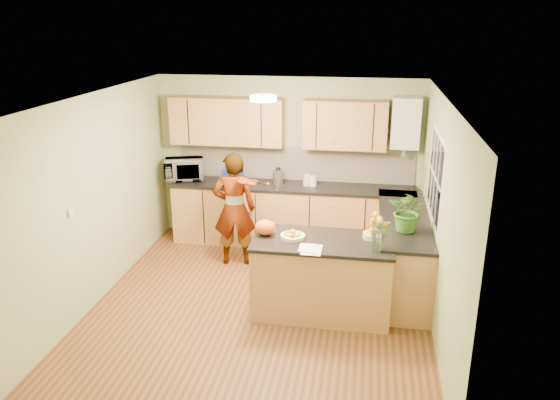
# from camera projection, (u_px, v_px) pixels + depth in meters

# --- Properties ---
(floor) EXTENTS (4.50, 4.50, 0.00)m
(floor) POSITION_uv_depth(u_px,v_px,m) (261.00, 305.00, 6.64)
(floor) COLOR #513317
(floor) RESTS_ON ground
(ceiling) EXTENTS (4.00, 4.50, 0.02)m
(ceiling) POSITION_uv_depth(u_px,v_px,m) (258.00, 99.00, 5.84)
(ceiling) COLOR silver
(ceiling) RESTS_ON wall_back
(wall_back) EXTENTS (4.00, 0.02, 2.50)m
(wall_back) POSITION_uv_depth(u_px,v_px,m) (288.00, 160.00, 8.34)
(wall_back) COLOR #94A475
(wall_back) RESTS_ON floor
(wall_front) EXTENTS (4.00, 0.02, 2.50)m
(wall_front) POSITION_uv_depth(u_px,v_px,m) (201.00, 307.00, 4.14)
(wall_front) COLOR #94A475
(wall_front) RESTS_ON floor
(wall_left) EXTENTS (0.02, 4.50, 2.50)m
(wall_left) POSITION_uv_depth(u_px,v_px,m) (96.00, 199.00, 6.55)
(wall_left) COLOR #94A475
(wall_left) RESTS_ON floor
(wall_right) EXTENTS (0.02, 4.50, 2.50)m
(wall_right) POSITION_uv_depth(u_px,v_px,m) (439.00, 218.00, 5.93)
(wall_right) COLOR #94A475
(wall_right) RESTS_ON floor
(back_counter) EXTENTS (3.64, 0.62, 0.94)m
(back_counter) POSITION_uv_depth(u_px,v_px,m) (292.00, 214.00, 8.30)
(back_counter) COLOR #A97943
(back_counter) RESTS_ON floor
(right_counter) EXTENTS (0.62, 2.24, 0.94)m
(right_counter) POSITION_uv_depth(u_px,v_px,m) (402.00, 251.00, 7.02)
(right_counter) COLOR #A97943
(right_counter) RESTS_ON floor
(splashback) EXTENTS (3.60, 0.02, 0.52)m
(splashback) POSITION_uv_depth(u_px,v_px,m) (295.00, 163.00, 8.33)
(splashback) COLOR silver
(splashback) RESTS_ON back_counter
(upper_cabinets) EXTENTS (3.20, 0.34, 0.70)m
(upper_cabinets) POSITION_uv_depth(u_px,v_px,m) (275.00, 122.00, 8.02)
(upper_cabinets) COLOR #A97943
(upper_cabinets) RESTS_ON wall_back
(boiler) EXTENTS (0.40, 0.30, 0.86)m
(boiler) POSITION_uv_depth(u_px,v_px,m) (406.00, 123.00, 7.72)
(boiler) COLOR white
(boiler) RESTS_ON wall_back
(window_right) EXTENTS (0.01, 1.30, 1.05)m
(window_right) POSITION_uv_depth(u_px,v_px,m) (435.00, 177.00, 6.40)
(window_right) COLOR white
(window_right) RESTS_ON wall_right
(light_switch) EXTENTS (0.02, 0.09, 0.09)m
(light_switch) POSITION_uv_depth(u_px,v_px,m) (71.00, 212.00, 5.97)
(light_switch) COLOR white
(light_switch) RESTS_ON wall_left
(ceiling_lamp) EXTENTS (0.30, 0.30, 0.07)m
(ceiling_lamp) POSITION_uv_depth(u_px,v_px,m) (263.00, 98.00, 6.13)
(ceiling_lamp) COLOR #FFEABF
(ceiling_lamp) RESTS_ON ceiling
(peninsula_island) EXTENTS (1.60, 0.82, 0.92)m
(peninsula_island) POSITION_uv_depth(u_px,v_px,m) (322.00, 276.00, 6.35)
(peninsula_island) COLOR #A97943
(peninsula_island) RESTS_ON floor
(fruit_dish) EXTENTS (0.28, 0.28, 0.10)m
(fruit_dish) POSITION_uv_depth(u_px,v_px,m) (293.00, 235.00, 6.25)
(fruit_dish) COLOR beige
(fruit_dish) RESTS_ON peninsula_island
(orange_bowl) EXTENTS (0.22, 0.22, 0.13)m
(orange_bowl) POSITION_uv_depth(u_px,v_px,m) (372.00, 234.00, 6.25)
(orange_bowl) COLOR beige
(orange_bowl) RESTS_ON peninsula_island
(flower_vase) EXTENTS (0.25, 0.25, 0.46)m
(flower_vase) POSITION_uv_depth(u_px,v_px,m) (378.00, 224.00, 5.85)
(flower_vase) COLOR silver
(flower_vase) RESTS_ON peninsula_island
(orange_bag) EXTENTS (0.28, 0.25, 0.18)m
(orange_bag) POSITION_uv_depth(u_px,v_px,m) (265.00, 227.00, 6.33)
(orange_bag) COLOR #FF5C15
(orange_bag) RESTS_ON peninsula_island
(papers) EXTENTS (0.22, 0.30, 0.01)m
(papers) POSITION_uv_depth(u_px,v_px,m) (312.00, 250.00, 5.94)
(papers) COLOR white
(papers) RESTS_ON peninsula_island
(violinist) EXTENTS (0.65, 0.49, 1.61)m
(violinist) POSITION_uv_depth(u_px,v_px,m) (234.00, 209.00, 7.53)
(violinist) COLOR #DFAA88
(violinist) RESTS_ON floor
(violin) EXTENTS (0.65, 0.57, 0.16)m
(violin) POSITION_uv_depth(u_px,v_px,m) (244.00, 181.00, 7.14)
(violin) COLOR #551B05
(violin) RESTS_ON violinist
(microwave) EXTENTS (0.67, 0.55, 0.32)m
(microwave) POSITION_uv_depth(u_px,v_px,m) (184.00, 169.00, 8.38)
(microwave) COLOR white
(microwave) RESTS_ON back_counter
(blue_box) EXTENTS (0.32, 0.29, 0.21)m
(blue_box) POSITION_uv_depth(u_px,v_px,m) (233.00, 176.00, 8.21)
(blue_box) COLOR #203495
(blue_box) RESTS_ON back_counter
(kettle) EXTENTS (0.16, 0.16, 0.30)m
(kettle) POSITION_uv_depth(u_px,v_px,m) (278.00, 176.00, 8.15)
(kettle) COLOR #B3B2B7
(kettle) RESTS_ON back_counter
(jar_cream) EXTENTS (0.12, 0.12, 0.17)m
(jar_cream) POSITION_uv_depth(u_px,v_px,m) (307.00, 180.00, 8.10)
(jar_cream) COLOR beige
(jar_cream) RESTS_ON back_counter
(jar_white) EXTENTS (0.12, 0.12, 0.15)m
(jar_white) POSITION_uv_depth(u_px,v_px,m) (313.00, 181.00, 8.08)
(jar_white) COLOR white
(jar_white) RESTS_ON back_counter
(potted_plant) EXTENTS (0.53, 0.48, 0.51)m
(potted_plant) POSITION_uv_depth(u_px,v_px,m) (409.00, 211.00, 6.32)
(potted_plant) COLOR #396D24
(potted_plant) RESTS_ON right_counter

